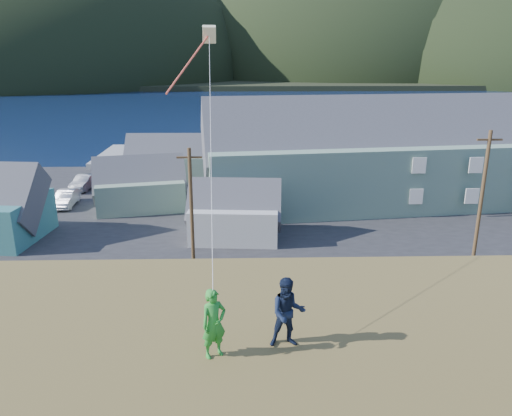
{
  "coord_description": "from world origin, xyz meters",
  "views": [
    {
      "loc": [
        0.74,
        -29.03,
        14.22
      ],
      "look_at": [
        1.22,
        -11.6,
        8.8
      ],
      "focal_mm": 35.0,
      "sensor_mm": 36.0,
      "label": 1
    }
  ],
  "objects_px": {
    "wharf": "(194,156)",
    "kite_flyer_navy": "(288,313)",
    "shed_palegreen_far": "(168,159)",
    "kite_flyer_green": "(214,324)",
    "lodge": "(391,155)",
    "shed_white": "(235,212)",
    "shed_palegreen_near": "(140,185)"
  },
  "relations": [
    {
      "from": "lodge",
      "to": "wharf",
      "type": "bearing_deg",
      "value": 126.89
    },
    {
      "from": "kite_flyer_green",
      "to": "kite_flyer_navy",
      "type": "height_order",
      "value": "kite_flyer_navy"
    },
    {
      "from": "shed_palegreen_far",
      "to": "kite_flyer_navy",
      "type": "xyz_separation_m",
      "value": [
        9.73,
        -46.32,
        5.62
      ]
    },
    {
      "from": "lodge",
      "to": "shed_palegreen_far",
      "type": "relative_size",
      "value": 3.8
    },
    {
      "from": "wharf",
      "to": "lodge",
      "type": "bearing_deg",
      "value": -46.16
    },
    {
      "from": "lodge",
      "to": "shed_white",
      "type": "distance_m",
      "value": 17.99
    },
    {
      "from": "lodge",
      "to": "shed_palegreen_far",
      "type": "bearing_deg",
      "value": 149.18
    },
    {
      "from": "shed_white",
      "to": "shed_palegreen_near",
      "type": "bearing_deg",
      "value": 141.7
    },
    {
      "from": "lodge",
      "to": "kite_flyer_green",
      "type": "relative_size",
      "value": 21.2
    },
    {
      "from": "wharf",
      "to": "lodge",
      "type": "relative_size",
      "value": 0.7
    },
    {
      "from": "lodge",
      "to": "kite_flyer_green",
      "type": "height_order",
      "value": "lodge"
    },
    {
      "from": "wharf",
      "to": "kite_flyer_green",
      "type": "distance_m",
      "value": 59.3
    },
    {
      "from": "lodge",
      "to": "shed_palegreen_far",
      "type": "distance_m",
      "value": 25.23
    },
    {
      "from": "shed_palegreen_far",
      "to": "kite_flyer_green",
      "type": "xyz_separation_m",
      "value": [
        7.93,
        -46.72,
        5.58
      ]
    },
    {
      "from": "kite_flyer_green",
      "to": "wharf",
      "type": "bearing_deg",
      "value": 64.58
    },
    {
      "from": "lodge",
      "to": "kite_flyer_green",
      "type": "xyz_separation_m",
      "value": [
        -15.04,
        -36.56,
        3.21
      ]
    },
    {
      "from": "shed_palegreen_far",
      "to": "kite_flyer_green",
      "type": "relative_size",
      "value": 5.58
    },
    {
      "from": "shed_white",
      "to": "kite_flyer_green",
      "type": "distance_m",
      "value": 27.58
    },
    {
      "from": "shed_palegreen_near",
      "to": "kite_flyer_green",
      "type": "bearing_deg",
      "value": -87.87
    },
    {
      "from": "lodge",
      "to": "shed_palegreen_near",
      "type": "relative_size",
      "value": 3.95
    },
    {
      "from": "wharf",
      "to": "kite_flyer_green",
      "type": "bearing_deg",
      "value": -84.12
    },
    {
      "from": "shed_palegreen_near",
      "to": "lodge",
      "type": "bearing_deg",
      "value": -8.92
    },
    {
      "from": "wharf",
      "to": "lodge",
      "type": "distance_m",
      "value": 30.73
    },
    {
      "from": "shed_palegreen_far",
      "to": "lodge",
      "type": "bearing_deg",
      "value": -23.13
    },
    {
      "from": "wharf",
      "to": "shed_white",
      "type": "xyz_separation_m",
      "value": [
        6.08,
        -31.54,
        1.8
      ]
    },
    {
      "from": "lodge",
      "to": "kite_flyer_navy",
      "type": "distance_m",
      "value": 38.64
    },
    {
      "from": "shed_palegreen_far",
      "to": "kite_flyer_green",
      "type": "distance_m",
      "value": 47.72
    },
    {
      "from": "shed_white",
      "to": "shed_palegreen_far",
      "type": "xyz_separation_m",
      "value": [
        -7.99,
        19.77,
        0.25
      ]
    },
    {
      "from": "shed_palegreen_far",
      "to": "kite_flyer_navy",
      "type": "distance_m",
      "value": 47.66
    },
    {
      "from": "lodge",
      "to": "shed_white",
      "type": "xyz_separation_m",
      "value": [
        -14.98,
        -9.61,
        -2.62
      ]
    },
    {
      "from": "lodge",
      "to": "shed_white",
      "type": "bearing_deg",
      "value": -154.29
    },
    {
      "from": "wharf",
      "to": "kite_flyer_navy",
      "type": "distance_m",
      "value": 59.12
    }
  ]
}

